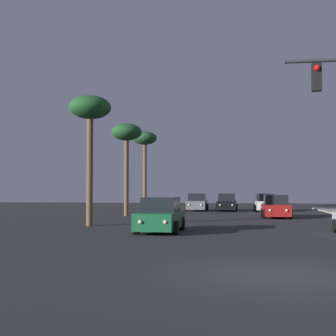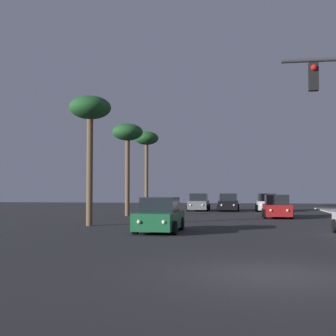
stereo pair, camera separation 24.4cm
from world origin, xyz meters
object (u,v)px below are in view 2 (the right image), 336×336
(car_black, at_px, (228,203))
(palm_tree_mid, at_px, (128,136))
(car_white, at_px, (267,203))
(palm_tree_near, at_px, (90,114))
(car_grey, at_px, (199,203))
(car_red, at_px, (277,207))
(car_green, at_px, (160,216))
(palm_tree_far, at_px, (147,142))

(car_black, bearing_deg, palm_tree_mid, 52.08)
(car_white, relative_size, palm_tree_near, 0.58)
(car_black, xyz_separation_m, car_white, (3.60, 0.04, 0.00))
(car_grey, xyz_separation_m, palm_tree_near, (-4.47, -19.69, 5.65))
(car_black, relative_size, palm_tree_mid, 0.60)
(car_red, height_order, car_green, same)
(car_green, xyz_separation_m, palm_tree_near, (-4.62, 3.22, 5.65))
(car_black, height_order, palm_tree_near, palm_tree_near)
(car_green, distance_m, palm_tree_mid, 15.11)
(car_green, height_order, palm_tree_far, palm_tree_far)
(palm_tree_near, bearing_deg, car_green, -34.84)
(car_grey, relative_size, palm_tree_far, 0.55)
(car_white, xyz_separation_m, palm_tree_far, (-11.70, 0.33, 6.04))
(car_red, relative_size, car_white, 1.00)
(car_white, bearing_deg, car_green, 73.26)
(car_red, distance_m, car_green, 14.16)
(palm_tree_near, bearing_deg, car_white, 60.93)
(palm_tree_near, height_order, palm_tree_mid, palm_tree_near)
(car_white, distance_m, palm_tree_mid, 15.77)
(car_white, distance_m, car_grey, 6.47)
(car_white, xyz_separation_m, palm_tree_mid, (-11.18, -9.67, 5.48))
(car_red, bearing_deg, palm_tree_mid, -3.89)
(car_black, distance_m, palm_tree_mid, 13.43)
(car_grey, bearing_deg, car_red, 122.51)
(palm_tree_mid, bearing_deg, car_green, -69.77)
(palm_tree_far, bearing_deg, car_grey, -3.43)
(car_red, xyz_separation_m, palm_tree_mid, (-11.36, 0.63, 5.48))
(car_black, relative_size, car_green, 0.99)
(palm_tree_far, height_order, palm_tree_mid, palm_tree_far)
(car_green, distance_m, palm_tree_near, 7.98)
(car_red, distance_m, palm_tree_mid, 12.63)
(car_white, bearing_deg, car_black, -0.68)
(car_red, bearing_deg, palm_tree_far, -42.57)
(palm_tree_near, bearing_deg, car_red, 40.16)
(car_grey, height_order, palm_tree_far, palm_tree_far)
(car_green, bearing_deg, palm_tree_mid, -67.95)
(car_white, bearing_deg, car_grey, -1.47)
(palm_tree_far, relative_size, palm_tree_mid, 1.09)
(car_grey, relative_size, palm_tree_near, 0.58)
(car_black, relative_size, palm_tree_far, 0.55)
(car_black, height_order, car_grey, same)
(car_white, relative_size, car_green, 1.00)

